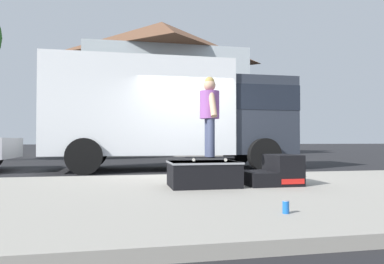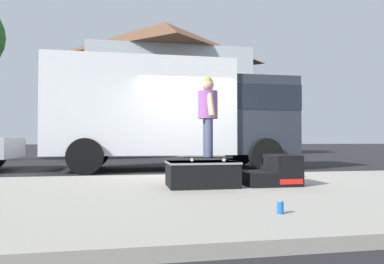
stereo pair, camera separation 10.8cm
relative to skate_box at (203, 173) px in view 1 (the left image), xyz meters
name	(u,v)px [view 1 (the left image)]	position (x,y,z in m)	size (l,w,h in m)	color
ground_plane	(195,177)	(0.39, 2.54, -0.33)	(140.00, 140.00, 0.00)	black
sidewalk_slab	(237,194)	(0.39, -0.46, -0.27)	(50.00, 5.00, 0.12)	gray
skate_box	(203,173)	(0.00, 0.00, 0.00)	(1.08, 0.79, 0.39)	black
kicker_ramp	(275,172)	(1.20, 0.00, -0.01)	(0.86, 0.72, 0.49)	black
skateboard	(210,158)	(0.12, 0.06, 0.24)	(0.81, 0.39, 0.07)	black
skater_kid	(210,110)	(0.12, 0.06, 1.00)	(0.31, 0.66, 1.28)	#3F4766
soda_can	(286,207)	(0.34, -2.12, -0.15)	(0.07, 0.07, 0.13)	#1959B2
box_truck	(173,111)	(0.20, 4.74, 1.37)	(6.91, 2.63, 3.05)	white
house_behind	(162,87)	(1.17, 16.60, 3.91)	(9.54, 8.22, 8.40)	silver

